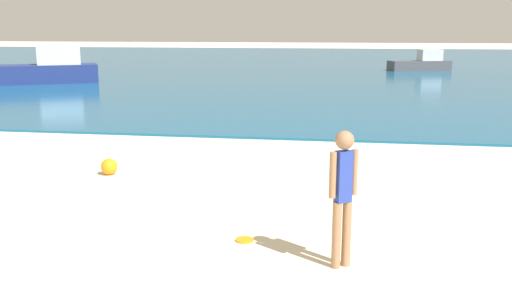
{
  "coord_description": "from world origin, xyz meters",
  "views": [
    {
      "loc": [
        1.64,
        -2.74,
        2.58
      ],
      "look_at": [
        0.48,
        4.4,
        0.99
      ],
      "focal_mm": 40.48,
      "sensor_mm": 36.0,
      "label": 1
    }
  ],
  "objects_px": {
    "boat_far": "(422,63)",
    "beach_ball": "(109,167)",
    "person_standing": "(343,191)",
    "boat_near": "(43,70)",
    "frisbee": "(245,240)"
  },
  "relations": [
    {
      "from": "boat_far",
      "to": "beach_ball",
      "type": "height_order",
      "value": "boat_far"
    },
    {
      "from": "boat_far",
      "to": "beach_ball",
      "type": "relative_size",
      "value": 13.08
    },
    {
      "from": "person_standing",
      "to": "boat_far",
      "type": "bearing_deg",
      "value": 46.01
    },
    {
      "from": "frisbee",
      "to": "boat_near",
      "type": "height_order",
      "value": "boat_near"
    },
    {
      "from": "frisbee",
      "to": "boat_far",
      "type": "xyz_separation_m",
      "value": [
        5.43,
        29.45,
        0.48
      ]
    },
    {
      "from": "person_standing",
      "to": "boat_near",
      "type": "height_order",
      "value": "boat_near"
    },
    {
      "from": "frisbee",
      "to": "beach_ball",
      "type": "height_order",
      "value": "beach_ball"
    },
    {
      "from": "boat_far",
      "to": "beach_ball",
      "type": "bearing_deg",
      "value": 52.72
    },
    {
      "from": "boat_near",
      "to": "person_standing",
      "type": "bearing_deg",
      "value": 98.16
    },
    {
      "from": "beach_ball",
      "to": "frisbee",
      "type": "bearing_deg",
      "value": -43.7
    },
    {
      "from": "person_standing",
      "to": "frisbee",
      "type": "bearing_deg",
      "value": 117.46
    },
    {
      "from": "frisbee",
      "to": "boat_far",
      "type": "relative_size",
      "value": 0.06
    },
    {
      "from": "frisbee",
      "to": "person_standing",
      "type": "bearing_deg",
      "value": -26.58
    },
    {
      "from": "person_standing",
      "to": "beach_ball",
      "type": "xyz_separation_m",
      "value": [
        -4.16,
        3.44,
        -0.72
      ]
    },
    {
      "from": "frisbee",
      "to": "boat_far",
      "type": "bearing_deg",
      "value": 79.56
    }
  ]
}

